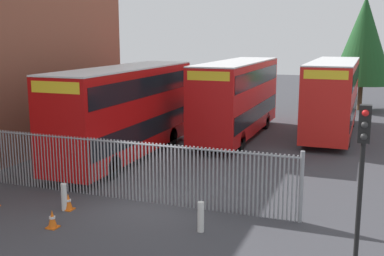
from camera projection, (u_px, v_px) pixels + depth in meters
The scene contains 11 objects.
ground_plane at pixel (219, 152), 24.52m from camera, with size 100.00×100.00×0.00m, color #3D3D42.
palisade_fence at pixel (127, 168), 17.28m from camera, with size 12.55×0.14×2.35m.
double_decker_bus_near_gate at pixel (126, 109), 22.99m from camera, with size 2.54×10.81×4.42m.
double_decker_bus_behind_fence_left at pixel (237, 96), 27.91m from camera, with size 2.54×10.81×4.42m.
double_decker_bus_behind_fence_right at pixel (333, 94), 28.57m from camera, with size 2.54×10.81×4.42m.
bollard_near_left at pixel (64, 197), 16.33m from camera, with size 0.20×0.20×0.95m, color silver.
bollard_center_front at pixel (201, 217), 14.55m from camera, with size 0.20×0.20×0.95m, color silver.
traffic_cone_by_gate at pixel (68, 202), 16.40m from camera, with size 0.34×0.34×0.59m.
traffic_cone_near_kerb at pixel (52, 219), 14.86m from camera, with size 0.34×0.34×0.59m.
traffic_light_kerbside at pixel (362, 160), 11.43m from camera, with size 0.28×0.33×4.30m.
tree_tall_back at pixel (364, 41), 37.29m from camera, with size 4.76×4.76×8.89m.
Camera 1 is at (7.03, -14.81, 5.91)m, focal length 44.81 mm.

